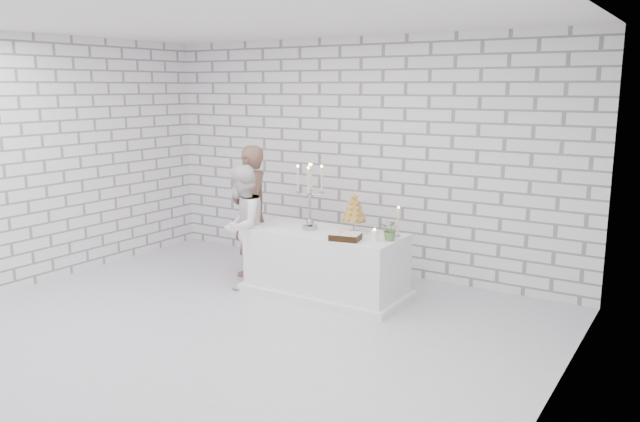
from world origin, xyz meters
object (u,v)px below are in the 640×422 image
(cake_table, at_px, (326,263))
(groom, at_px, (250,211))
(croquembouche, at_px, (354,213))
(candelabra, at_px, (310,197))
(bride, at_px, (242,227))

(cake_table, relative_size, groom, 1.08)
(groom, bearing_deg, cake_table, 84.63)
(cake_table, relative_size, croquembouche, 3.99)
(groom, relative_size, croquembouche, 3.68)
(groom, xyz_separation_m, croquembouche, (1.52, -0.03, 0.14))
(cake_table, distance_m, groom, 1.32)
(groom, xyz_separation_m, candelabra, (1.02, -0.18, 0.31))
(croquembouche, bearing_deg, groom, 178.73)
(candelabra, bearing_deg, bride, -161.29)
(candelabra, xyz_separation_m, croquembouche, (0.50, 0.15, -0.16))
(cake_table, xyz_separation_m, candelabra, (-0.20, -0.02, 0.76))
(cake_table, bearing_deg, bride, -163.93)
(bride, xyz_separation_m, croquembouche, (1.29, 0.42, 0.24))
(groom, distance_m, bride, 0.52)
(candelabra, bearing_deg, cake_table, 5.23)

